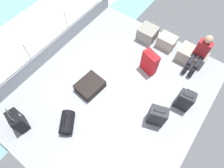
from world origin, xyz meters
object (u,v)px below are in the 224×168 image
cargo_crate_2 (189,55)px  suitcase_2 (150,62)px  cargo_crate_0 (147,34)px  suitcase_1 (18,121)px  suitcase_0 (184,101)px  cargo_crate_1 (167,42)px  suitcase_3 (157,116)px  duffel_bag (67,122)px  cargo_crate_3 (197,58)px  passenger_seated (200,53)px  suitcase_4 (90,86)px

cargo_crate_2 → suitcase_2: bearing=-126.6°
cargo_crate_0 → cargo_crate_2: cargo_crate_0 is taller
suitcase_1 → cargo_crate_2: bearing=60.9°
cargo_crate_0 → cargo_crate_2: 1.36m
suitcase_0 → cargo_crate_1: bearing=129.6°
cargo_crate_1 → suitcase_3: 2.42m
suitcase_2 → duffel_bag: 2.59m
suitcase_3 → cargo_crate_3: bearing=88.7°
cargo_crate_0 → passenger_seated: 1.63m
passenger_seated → suitcase_4: (-1.86, -2.28, -0.43)m
cargo_crate_0 → suitcase_1: size_ratio=0.71×
suitcase_2 → suitcase_3: (0.90, -1.18, -0.02)m
cargo_crate_2 → suitcase_2: size_ratio=0.79×
suitcase_0 → suitcase_4: bearing=-155.9°
passenger_seated → suitcase_3: 2.06m
cargo_crate_1 → suitcase_1: size_ratio=0.70×
duffel_bag → suitcase_3: bearing=39.3°
suitcase_0 → suitcase_3: bearing=-114.7°
cargo_crate_0 → suitcase_3: bearing=-54.7°
suitcase_0 → duffel_bag: 2.81m
cargo_crate_1 → suitcase_1: (-1.55, -4.19, 0.10)m
cargo_crate_1 → suitcase_3: (0.91, -2.24, 0.13)m
cargo_crate_0 → suitcase_1: bearing=-102.7°
cargo_crate_3 → suitcase_3: size_ratio=0.66×
cargo_crate_3 → duffel_bag: bearing=-115.1°
cargo_crate_2 → suitcase_4: 2.90m
suitcase_0 → suitcase_3: size_ratio=1.02×
passenger_seated → suitcase_3: (-0.05, -2.04, -0.23)m
cargo_crate_3 → suitcase_4: 3.08m
cargo_crate_1 → cargo_crate_2: cargo_crate_2 is taller
passenger_seated → suitcase_3: bearing=-91.4°
cargo_crate_1 → duffel_bag: (-0.69, -3.55, -0.03)m
suitcase_1 → duffel_bag: suitcase_1 is taller
passenger_seated → suitcase_4: passenger_seated is taller
suitcase_0 → suitcase_2: bearing=159.9°
cargo_crate_0 → duffel_bag: (-0.07, -3.48, -0.04)m
cargo_crate_1 → suitcase_4: (-0.89, -2.47, -0.07)m
cargo_crate_3 → suitcase_0: suitcase_0 is taller
passenger_seated → duffel_bag: 3.76m
cargo_crate_0 → suitcase_4: 2.42m
cargo_crate_3 → duffel_bag: duffel_bag is taller
suitcase_4 → cargo_crate_1: bearing=70.1°
cargo_crate_2 → suitcase_1: (-2.29, -4.12, 0.09)m
cargo_crate_3 → cargo_crate_2: bearing=-165.0°
passenger_seated → suitcase_4: 2.97m
passenger_seated → suitcase_1: bearing=-122.2°
suitcase_1 → suitcase_3: (2.46, 1.95, 0.03)m
cargo_crate_1 → suitcase_4: size_ratio=0.75×
suitcase_0 → suitcase_1: bearing=-136.2°
cargo_crate_3 → duffel_bag: 3.90m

